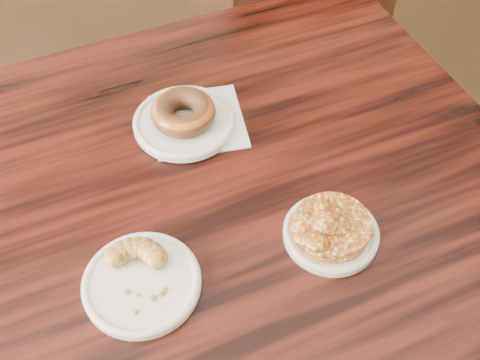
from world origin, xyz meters
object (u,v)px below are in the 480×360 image
object	(u,v)px
apple_fritter	(333,224)
cruller_fragment	(140,276)
glazed_donut	(183,112)
cafe_table	(237,321)
chair_far	(282,23)

from	to	relation	value
apple_fritter	cruller_fragment	xyz separation A→B (m)	(-0.29, 0.00, -0.00)
glazed_donut	apple_fritter	world-z (taller)	glazed_donut
cafe_table	chair_far	world-z (taller)	chair_far
cafe_table	apple_fritter	bearing A→B (deg)	-40.07
chair_far	glazed_donut	bearing A→B (deg)	53.69
cruller_fragment	apple_fritter	bearing A→B (deg)	-0.28
glazed_donut	cruller_fragment	bearing A→B (deg)	-114.92
cafe_table	glazed_donut	size ratio (longest dim) A/B	8.98
cafe_table	cruller_fragment	xyz separation A→B (m)	(-0.17, -0.08, 0.40)
cafe_table	chair_far	distance (m)	0.92
chair_far	glazed_donut	world-z (taller)	chair_far
glazed_donut	cafe_table	bearing A→B (deg)	-81.70
glazed_donut	apple_fritter	bearing A→B (deg)	-62.01
chair_far	cafe_table	bearing A→B (deg)	62.66
cafe_table	cruller_fragment	world-z (taller)	cruller_fragment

